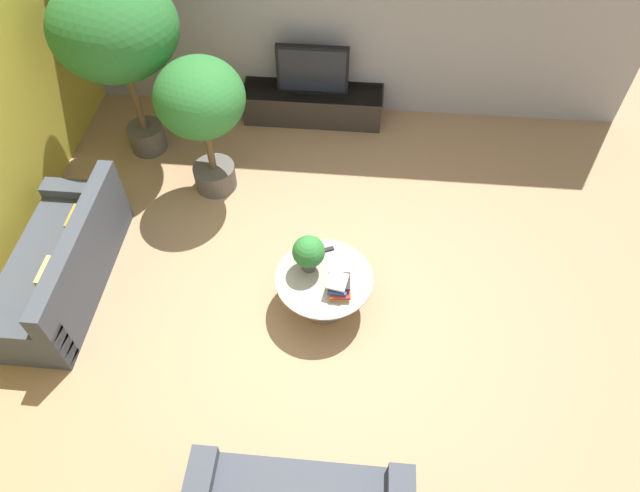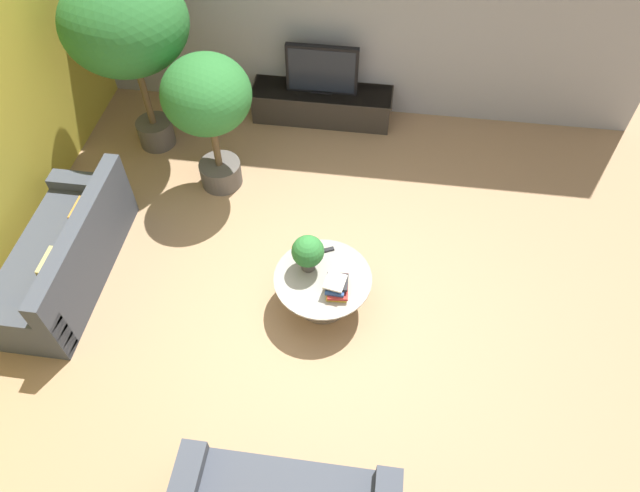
% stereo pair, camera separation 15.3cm
% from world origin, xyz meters
% --- Properties ---
extents(ground_plane, '(24.00, 24.00, 0.00)m').
position_xyz_m(ground_plane, '(0.00, 0.00, 0.00)').
color(ground_plane, '#9E7A56').
extents(media_console, '(1.82, 0.50, 0.43)m').
position_xyz_m(media_console, '(-0.26, 2.94, 0.22)').
color(media_console, '#2D2823').
rests_on(media_console, ground).
extents(television, '(0.90, 0.13, 0.64)m').
position_xyz_m(television, '(-0.26, 2.94, 0.74)').
color(television, black).
rests_on(television, media_console).
extents(coffee_table, '(0.94, 0.94, 0.43)m').
position_xyz_m(coffee_table, '(0.13, 0.03, 0.30)').
color(coffee_table, '#756656').
rests_on(coffee_table, ground).
extents(couch_by_wall, '(0.84, 1.95, 0.84)m').
position_xyz_m(couch_by_wall, '(-2.51, 0.04, 0.28)').
color(couch_by_wall, '#3D424C').
rests_on(couch_by_wall, ground).
extents(potted_palm_tall, '(1.36, 1.36, 2.18)m').
position_xyz_m(potted_palm_tall, '(-2.27, 2.17, 1.60)').
color(potted_palm_tall, '#514C47').
rests_on(potted_palm_tall, ground).
extents(potted_palm_corner, '(0.95, 0.95, 1.67)m').
position_xyz_m(potted_palm_corner, '(-1.29, 1.58, 1.16)').
color(potted_palm_corner, '#514C47').
rests_on(potted_palm_corner, ground).
extents(potted_plant_tabletop, '(0.31, 0.31, 0.40)m').
position_xyz_m(potted_plant_tabletop, '(-0.03, 0.13, 0.67)').
color(potted_plant_tabletop, '#514C47').
rests_on(potted_plant_tabletop, coffee_table).
extents(book_stack, '(0.24, 0.31, 0.15)m').
position_xyz_m(book_stack, '(0.28, -0.09, 0.50)').
color(book_stack, gold).
rests_on(book_stack, coffee_table).
extents(remote_black, '(0.16, 0.10, 0.02)m').
position_xyz_m(remote_black, '(0.12, 0.36, 0.44)').
color(remote_black, black).
rests_on(remote_black, coffee_table).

